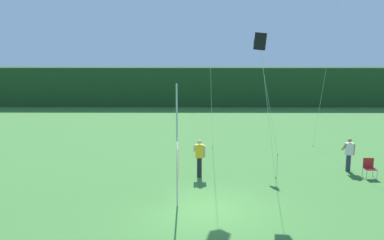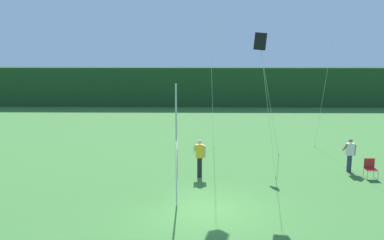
{
  "view_description": "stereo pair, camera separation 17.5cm",
  "coord_description": "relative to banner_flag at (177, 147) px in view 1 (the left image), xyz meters",
  "views": [
    {
      "loc": [
        -0.42,
        -14.9,
        5.99
      ],
      "look_at": [
        -0.54,
        2.94,
        2.84
      ],
      "focal_mm": 39.95,
      "sensor_mm": 36.0,
      "label": 1
    },
    {
      "loc": [
        -0.24,
        -14.9,
        5.99
      ],
      "look_at": [
        -0.54,
        2.94,
        2.84
      ],
      "focal_mm": 39.95,
      "sensor_mm": 36.0,
      "label": 2
    }
  ],
  "objects": [
    {
      "name": "distant_treeline",
      "position": [
        1.08,
        26.83,
        -0.31
      ],
      "size": [
        80.0,
        2.4,
        3.81
      ],
      "primitive_type": "cube",
      "color": "#1E421E",
      "rests_on": "ground"
    },
    {
      "name": "banner_flag",
      "position": [
        0.0,
        0.0,
        0.0
      ],
      "size": [
        0.06,
        1.03,
        4.62
      ],
      "color": "#B7B7BC",
      "rests_on": "ground"
    },
    {
      "name": "person_mid_field",
      "position": [
        0.86,
        3.35,
        -1.28
      ],
      "size": [
        0.55,
        0.48,
        1.74
      ],
      "color": "black",
      "rests_on": "ground"
    },
    {
      "name": "kite_cyan_delta_3",
      "position": [
        4.05,
        7.54,
        3.89
      ],
      "size": [
        1.46,
        0.69,
        6.46
      ],
      "color": "brown",
      "rests_on": "ground"
    },
    {
      "name": "person_near_banner",
      "position": [
        8.02,
        4.29,
        -1.35
      ],
      "size": [
        0.55,
        0.48,
        1.61
      ],
      "color": "#2D334C",
      "rests_on": "ground"
    },
    {
      "name": "ground_plane",
      "position": [
        1.08,
        -0.65,
        -2.21
      ],
      "size": [
        120.0,
        120.0,
        0.0
      ],
      "primitive_type": "plane",
      "color": "#3D7533"
    },
    {
      "name": "folding_chair",
      "position": [
        8.62,
        3.3,
        -1.7
      ],
      "size": [
        0.51,
        0.51,
        0.89
      ],
      "color": "#BCBCC1",
      "rests_on": "ground"
    },
    {
      "name": "kite_black_box_2",
      "position": [
        3.37,
        2.46,
        3.9
      ],
      "size": [
        1.28,
        0.97,
        6.5
      ],
      "color": "brown",
      "rests_on": "ground"
    }
  ]
}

